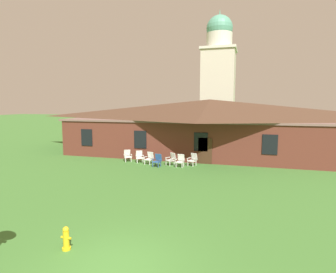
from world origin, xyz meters
TOP-DOWN VIEW (x-y plane):
  - ground_plane at (0.00, 0.00)m, footprint 200.00×200.00m
  - brick_building at (0.00, 19.77)m, footprint 26.90×10.40m
  - dome_tower at (-0.94, 35.99)m, footprint 5.18×5.18m
  - lawn_chair_by_porch at (-5.99, 13.92)m, footprint 0.85×0.87m
  - lawn_chair_near_door at (-4.89, 13.81)m, footprint 0.83×0.86m
  - lawn_chair_left_end at (-3.89, 13.47)m, footprint 0.72×0.76m
  - lawn_chair_middle at (-2.99, 12.79)m, footprint 0.69×0.73m
  - lawn_chair_right_end at (-2.12, 13.59)m, footprint 0.85×0.87m
  - lawn_chair_far_side at (-1.29, 13.19)m, footprint 0.66×0.69m
  - lawn_chair_under_eave at (-0.46, 13.87)m, footprint 0.78×0.83m
  - fire_hydrant at (-2.05, 0.49)m, footprint 0.36×0.28m

SIDE VIEW (x-z plane):
  - ground_plane at x=0.00m, z-range 0.00..0.00m
  - fire_hydrant at x=-2.05m, z-range -0.02..0.77m
  - lawn_chair_by_porch at x=-5.99m, z-range 0.02..0.98m
  - lawn_chair_near_door at x=-4.89m, z-range 0.02..0.98m
  - lawn_chair_left_end at x=-3.89m, z-range 0.02..0.98m
  - lawn_chair_middle at x=-2.99m, z-range 0.02..0.98m
  - lawn_chair_right_end at x=-2.12m, z-range 0.02..0.98m
  - lawn_chair_far_side at x=-1.29m, z-range 0.02..0.98m
  - lawn_chair_under_eave at x=-0.46m, z-range 0.02..0.98m
  - brick_building at x=0.00m, z-range 0.05..5.24m
  - dome_tower at x=-0.94m, z-range -0.82..17.89m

